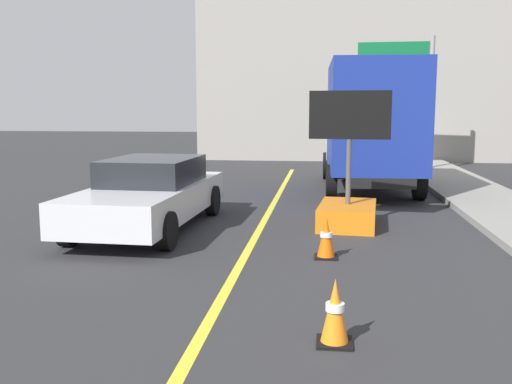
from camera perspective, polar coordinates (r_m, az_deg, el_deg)
The scene contains 7 objects.
arrow_board_trailer at distance 11.66m, azimuth 9.11°, elevation -1.03°, with size 1.60×1.90×2.70m.
box_truck at distance 16.92m, azimuth 11.28°, elevation 6.64°, with size 2.67×6.73×3.59m.
pickup_car at distance 11.46m, azimuth -10.47°, elevation -0.13°, with size 2.13×4.99×1.38m.
highway_guide_sign at distance 22.42m, azimuth 15.01°, elevation 10.75°, with size 2.79×0.21×5.00m.
far_building_block at distance 30.44m, azimuth 13.61°, elevation 11.29°, with size 18.61×8.45×8.14m, color gray.
traffic_cone_mid_lane at distance 5.90m, azimuth 7.85°, elevation -11.74°, with size 0.36×0.36×0.68m.
traffic_cone_far_lane at distance 9.14m, azimuth 6.99°, elevation -4.54°, with size 0.36×0.36×0.66m.
Camera 1 is at (1.25, 1.78, 2.34)m, focal length 40.23 mm.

